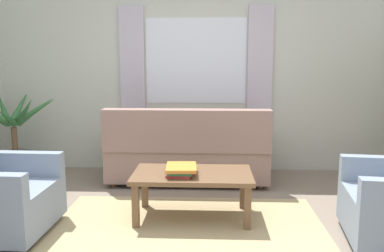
# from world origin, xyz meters

# --- Properties ---
(ground_plane) EXTENTS (6.24, 6.24, 0.00)m
(ground_plane) POSITION_xyz_m (0.00, 0.00, 0.00)
(ground_plane) COLOR gray
(wall_back) EXTENTS (5.32, 0.12, 2.60)m
(wall_back) POSITION_xyz_m (0.00, 2.26, 1.30)
(wall_back) COLOR beige
(wall_back) RESTS_ON ground_plane
(window_with_curtains) EXTENTS (1.98, 0.07, 1.40)m
(window_with_curtains) POSITION_xyz_m (0.00, 2.18, 1.45)
(window_with_curtains) COLOR white
(area_rug) EXTENTS (2.42, 1.96, 0.01)m
(area_rug) POSITION_xyz_m (0.00, 0.00, 0.01)
(area_rug) COLOR tan
(area_rug) RESTS_ON ground_plane
(couch) EXTENTS (1.90, 0.82, 0.92)m
(couch) POSITION_xyz_m (-0.07, 1.58, 0.37)
(couch) COLOR gray
(couch) RESTS_ON ground_plane
(coffee_table) EXTENTS (1.10, 0.64, 0.44)m
(coffee_table) POSITION_xyz_m (0.03, 0.44, 0.38)
(coffee_table) COLOR brown
(coffee_table) RESTS_ON ground_plane
(book_stack_on_table) EXTENTS (0.29, 0.35, 0.08)m
(book_stack_on_table) POSITION_xyz_m (-0.07, 0.37, 0.49)
(book_stack_on_table) COLOR #B23833
(book_stack_on_table) RESTS_ON coffee_table
(potted_plant) EXTENTS (1.08, 1.18, 1.10)m
(potted_plant) POSITION_xyz_m (-2.22, 1.66, 0.49)
(potted_plant) COLOR #56565B
(potted_plant) RESTS_ON ground_plane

